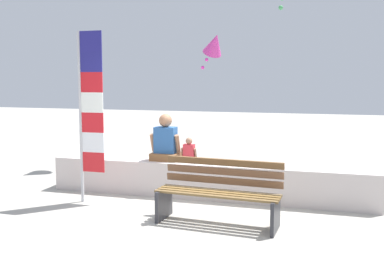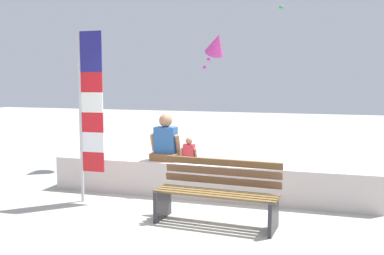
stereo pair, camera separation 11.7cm
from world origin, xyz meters
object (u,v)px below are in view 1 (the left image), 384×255
at_px(person_adult, 166,142).
at_px(person_child, 189,152).
at_px(kite_magenta, 214,44).
at_px(park_bench, 219,194).
at_px(flag_banner, 88,108).

height_order(person_adult, person_child, person_adult).
xyz_separation_m(person_adult, kite_magenta, (0.24, 2.73, 1.90)).
distance_m(person_adult, person_child, 0.46).
xyz_separation_m(park_bench, kite_magenta, (-1.03, 4.07, 2.40)).
bearing_deg(person_adult, person_child, 0.07).
relative_size(park_bench, kite_magenta, 1.97).
relative_size(park_bench, flag_banner, 0.64).
bearing_deg(park_bench, kite_magenta, 104.25).
height_order(person_adult, kite_magenta, kite_magenta).
bearing_deg(person_child, person_adult, -179.93).
relative_size(person_adult, flag_banner, 0.29).
bearing_deg(park_bench, flag_banner, 169.13).
xyz_separation_m(person_adult, person_child, (0.43, 0.00, -0.16)).
bearing_deg(kite_magenta, flag_banner, -108.84).
distance_m(person_adult, flag_banner, 1.50).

